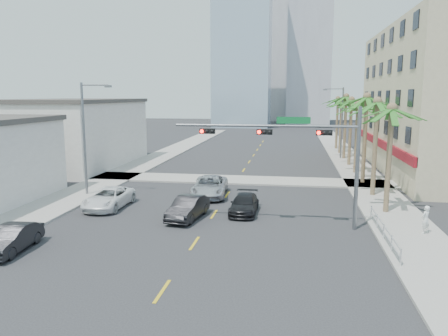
% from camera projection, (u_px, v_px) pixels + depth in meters
% --- Properties ---
extents(ground, '(260.00, 260.00, 0.00)m').
position_uv_depth(ground, '(175.00, 272.00, 20.02)').
color(ground, '#262628').
rests_on(ground, ground).
extents(sidewalk_right, '(4.00, 120.00, 0.15)m').
position_uv_depth(sidewalk_right, '(371.00, 188.00, 37.64)').
color(sidewalk_right, gray).
rests_on(sidewalk_right, ground).
extents(sidewalk_left, '(4.00, 120.00, 0.15)m').
position_uv_depth(sidewalk_left, '(108.00, 180.00, 41.34)').
color(sidewalk_left, gray).
rests_on(sidewalk_left, ground).
extents(sidewalk_cross, '(80.00, 4.00, 0.15)m').
position_uv_depth(sidewalk_cross, '(237.00, 180.00, 41.44)').
color(sidewalk_cross, gray).
rests_on(sidewalk_cross, ground).
extents(building_left_far, '(11.00, 18.00, 7.20)m').
position_uv_depth(building_left_far, '(74.00, 134.00, 49.71)').
color(building_left_far, beige).
rests_on(building_left_far, ground).
extents(tower_far_left, '(14.00, 14.00, 48.00)m').
position_uv_depth(tower_far_left, '(243.00, 31.00, 109.84)').
color(tower_far_left, '#99B2C6').
rests_on(tower_far_left, ground).
extents(tower_far_right, '(12.00, 12.00, 60.00)m').
position_uv_depth(tower_far_right, '(310.00, 15.00, 120.84)').
color(tower_far_right, '#ADADB2').
rests_on(tower_far_right, ground).
extents(tower_far_center, '(16.00, 16.00, 42.00)m').
position_uv_depth(tower_far_center, '(269.00, 54.00, 138.79)').
color(tower_far_center, '#ADADB2').
rests_on(tower_far_center, ground).
extents(traffic_signal_mast, '(11.12, 0.54, 7.20)m').
position_uv_depth(traffic_signal_mast, '(303.00, 145.00, 26.04)').
color(traffic_signal_mast, slate).
rests_on(traffic_signal_mast, ground).
extents(palm_tree_0, '(4.80, 4.80, 7.80)m').
position_uv_depth(palm_tree_0, '(392.00, 110.00, 28.75)').
color(palm_tree_0, brown).
rests_on(palm_tree_0, ground).
extents(palm_tree_1, '(4.80, 4.80, 8.16)m').
position_uv_depth(palm_tree_1, '(378.00, 103.00, 33.76)').
color(palm_tree_1, brown).
rests_on(palm_tree_1, ground).
extents(palm_tree_2, '(4.80, 4.80, 8.52)m').
position_uv_depth(palm_tree_2, '(367.00, 98.00, 38.76)').
color(palm_tree_2, brown).
rests_on(palm_tree_2, ground).
extents(palm_tree_3, '(4.80, 4.80, 7.80)m').
position_uv_depth(palm_tree_3, '(358.00, 105.00, 43.95)').
color(palm_tree_3, brown).
rests_on(palm_tree_3, ground).
extents(palm_tree_4, '(4.80, 4.80, 8.16)m').
position_uv_depth(palm_tree_4, '(352.00, 101.00, 48.95)').
color(palm_tree_4, brown).
rests_on(palm_tree_4, ground).
extents(palm_tree_5, '(4.80, 4.80, 8.52)m').
position_uv_depth(palm_tree_5, '(346.00, 97.00, 53.96)').
color(palm_tree_5, brown).
rests_on(palm_tree_5, ground).
extents(palm_tree_6, '(4.80, 4.80, 7.80)m').
position_uv_depth(palm_tree_6, '(342.00, 102.00, 59.14)').
color(palm_tree_6, brown).
rests_on(palm_tree_6, ground).
extents(palm_tree_7, '(4.80, 4.80, 8.16)m').
position_uv_depth(palm_tree_7, '(338.00, 99.00, 64.15)').
color(palm_tree_7, brown).
rests_on(palm_tree_7, ground).
extents(streetlight_left, '(2.55, 0.25, 9.00)m').
position_uv_depth(streetlight_left, '(86.00, 133.00, 34.52)').
color(streetlight_left, slate).
rests_on(streetlight_left, ground).
extents(streetlight_right, '(2.55, 0.25, 9.00)m').
position_uv_depth(streetlight_right, '(340.00, 119.00, 54.50)').
color(streetlight_right, slate).
rests_on(streetlight_right, ground).
extents(guardrail, '(0.08, 8.08, 1.00)m').
position_uv_depth(guardrail, '(384.00, 230.00, 24.16)').
color(guardrail, silver).
rests_on(guardrail, ground).
extents(car_parked_mid, '(1.72, 4.23, 1.36)m').
position_uv_depth(car_parked_mid, '(12.00, 239.00, 22.59)').
color(car_parked_mid, black).
rests_on(car_parked_mid, ground).
extents(car_parked_far, '(2.45, 5.20, 1.44)m').
position_uv_depth(car_parked_far, '(109.00, 198.00, 31.37)').
color(car_parked_far, white).
rests_on(car_parked_far, ground).
extents(car_lane_left, '(2.16, 4.64, 1.47)m').
position_uv_depth(car_lane_left, '(188.00, 208.00, 28.60)').
color(car_lane_left, black).
rests_on(car_lane_left, ground).
extents(car_lane_center, '(3.12, 5.91, 1.59)m').
position_uv_depth(car_lane_center, '(210.00, 186.00, 35.02)').
color(car_lane_center, silver).
rests_on(car_lane_center, ground).
extents(car_lane_right, '(1.80, 4.39, 1.27)m').
position_uv_depth(car_lane_right, '(244.00, 204.00, 29.97)').
color(car_lane_right, black).
rests_on(car_lane_right, ground).
extents(pedestrian, '(0.71, 0.69, 1.65)m').
position_uv_depth(pedestrian, '(425.00, 220.00, 25.02)').
color(pedestrian, white).
rests_on(pedestrian, sidewalk_right).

